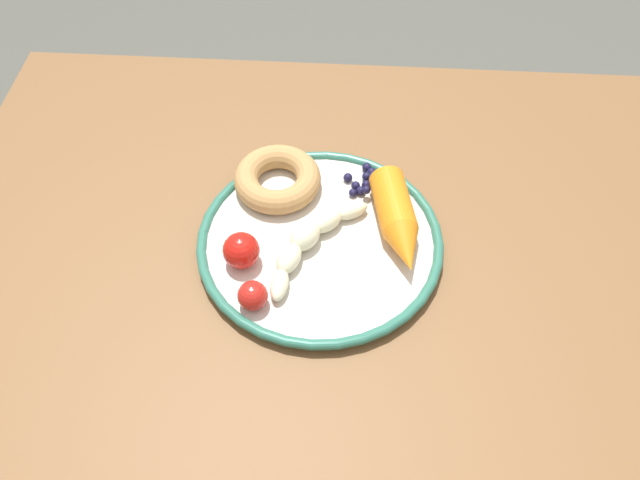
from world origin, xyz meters
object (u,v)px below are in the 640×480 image
(plate, at_px, (320,241))
(donut, at_px, (277,179))
(banana, at_px, (309,240))
(tomato_near, at_px, (253,296))
(carrot_orange, at_px, (398,222))
(blueberry_pile, at_px, (362,180))
(dining_table, at_px, (359,307))
(tomato_mid, at_px, (241,250))

(plate, distance_m, donut, 0.10)
(banana, height_order, tomato_near, tomato_near)
(plate, bearing_deg, carrot_orange, 10.29)
(blueberry_pile, relative_size, tomato_near, 1.74)
(dining_table, height_order, blueberry_pile, blueberry_pile)
(donut, bearing_deg, carrot_orange, -23.47)
(blueberry_pile, xyz_separation_m, tomato_mid, (-0.13, -0.13, 0.01))
(carrot_orange, bearing_deg, donut, 156.53)
(dining_table, bearing_deg, tomato_mid, -170.76)
(banana, bearing_deg, carrot_orange, 14.96)
(plate, bearing_deg, tomato_mid, -156.96)
(dining_table, xyz_separation_m, banana, (-0.06, 0.00, 0.13))
(dining_table, height_order, carrot_orange, carrot_orange)
(tomato_near, bearing_deg, dining_table, 33.47)
(donut, height_order, blueberry_pile, donut)
(banana, distance_m, tomato_mid, 0.08)
(banana, height_order, blueberry_pile, banana)
(plate, height_order, tomato_near, tomato_near)
(dining_table, distance_m, tomato_near, 0.20)
(tomato_near, bearing_deg, donut, 87.12)
(banana, height_order, tomato_mid, tomato_mid)
(plate, relative_size, donut, 2.69)
(banana, height_order, carrot_orange, carrot_orange)
(plate, xyz_separation_m, tomato_mid, (-0.09, -0.04, 0.02))
(plate, bearing_deg, tomato_near, -125.67)
(plate, xyz_separation_m, donut, (-0.06, 0.08, 0.02))
(plate, relative_size, banana, 1.91)
(plate, distance_m, blueberry_pile, 0.10)
(carrot_orange, height_order, tomato_near, carrot_orange)
(tomato_near, height_order, tomato_mid, tomato_mid)
(dining_table, height_order, donut, donut)
(carrot_orange, distance_m, blueberry_pile, 0.09)
(tomato_near, relative_size, tomato_mid, 0.79)
(banana, relative_size, tomato_mid, 3.60)
(plate, height_order, donut, donut)
(carrot_orange, bearing_deg, banana, -165.04)
(banana, distance_m, blueberry_pile, 0.12)
(donut, height_order, tomato_mid, tomato_mid)
(carrot_orange, height_order, tomato_mid, same)
(carrot_orange, relative_size, donut, 1.35)
(tomato_mid, bearing_deg, dining_table, 9.24)
(dining_table, distance_m, tomato_mid, 0.20)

